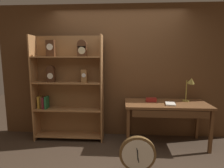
# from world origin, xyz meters

# --- Properties ---
(back_wood_panel) EXTENTS (4.80, 0.05, 2.60)m
(back_wood_panel) POSITION_xyz_m (0.00, 1.33, 1.30)
(back_wood_panel) COLOR brown
(back_wood_panel) RESTS_ON ground
(bookshelf) EXTENTS (1.32, 0.31, 2.00)m
(bookshelf) POSITION_xyz_m (-0.97, 1.08, 1.01)
(bookshelf) COLOR #9E6B3D
(bookshelf) RESTS_ON ground
(workbench) EXTENTS (1.47, 0.67, 0.78)m
(workbench) POSITION_xyz_m (0.87, 0.91, 0.70)
(workbench) COLOR brown
(workbench) RESTS_ON ground
(desk_lamp) EXTENTS (0.19, 0.19, 0.46)m
(desk_lamp) POSITION_xyz_m (1.31, 1.03, 1.10)
(desk_lamp) COLOR olive
(desk_lamp) RESTS_ON workbench
(toolbox_small) EXTENTS (0.19, 0.09, 0.07)m
(toolbox_small) POSITION_xyz_m (0.61, 0.99, 0.82)
(toolbox_small) COLOR maroon
(toolbox_small) RESTS_ON workbench
(open_repair_manual) EXTENTS (0.19, 0.24, 0.02)m
(open_repair_manual) POSITION_xyz_m (0.92, 0.81, 0.80)
(open_repair_manual) COLOR silver
(open_repair_manual) RESTS_ON workbench
(round_clock_large) EXTENTS (0.50, 0.11, 0.54)m
(round_clock_large) POSITION_xyz_m (0.30, 0.01, 0.28)
(round_clock_large) COLOR brown
(round_clock_large) RESTS_ON ground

